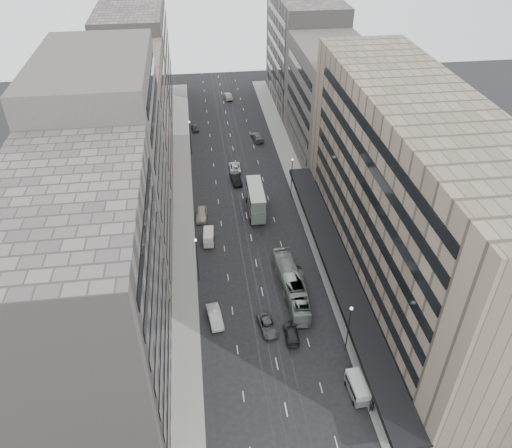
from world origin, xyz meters
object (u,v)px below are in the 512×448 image
bus_near (298,295)px  sedan_1 (215,317)px  double_decker (256,199)px  bus_far (289,277)px  panel_van (209,237)px  vw_microbus (357,387)px  pedestrian (372,406)px  sedan_2 (268,326)px

bus_near → sedan_1: bearing=13.6°
double_decker → bus_far: bearing=-82.1°
bus_far → panel_van: bearing=-49.9°
vw_microbus → pedestrian: 2.89m
vw_microbus → sedan_2: bearing=124.5°
vw_microbus → sedan_2: (-9.51, 12.18, -0.66)m
bus_near → sedan_1: (-12.65, -2.06, -0.71)m
sedan_2 → pedestrian: pedestrian is taller
sedan_2 → bus_far: bearing=54.0°
bus_far → panel_van: bus_far is taller
double_decker → pedestrian: bearing=-78.4°
pedestrian → double_decker: bearing=-81.0°
panel_van → sedan_2: 22.45m
bus_near → sedan_1: bus_near is taller
bus_near → panel_van: size_ratio=2.80×
double_decker → panel_van: (-9.45, -8.46, -1.55)m
bus_near → sedan_2: (-5.27, -4.66, -0.88)m
double_decker → panel_van: size_ratio=2.48×
double_decker → sedan_2: double_decker is taller
bus_near → pedestrian: bearing=109.4°
bus_far → sedan_2: bus_far is taller
bus_far → pedestrian: (5.80, -23.55, -0.62)m
double_decker → vw_microbus: (7.30, -41.88, -1.56)m
vw_microbus → sedan_2: vw_microbus is taller
bus_near → double_decker: size_ratio=1.13×
double_decker → sedan_1: 28.82m
bus_far → sedan_2: (-4.70, -8.67, -1.02)m
bus_far → bus_near: bearing=94.6°
panel_van → sedan_1: size_ratio=0.77×
bus_far → pedestrian: bus_far is taller
sedan_1 → sedan_2: (7.38, -2.60, -0.18)m
bus_near → vw_microbus: bus_near is taller
panel_van → bus_far: bearing=-42.4°
bus_far → sedan_1: (-12.09, -6.07, -0.84)m
sedan_1 → bus_far: bearing=19.0°
bus_far → vw_microbus: 21.40m
panel_van → sedan_2: (7.24, -21.24, -0.67)m
bus_near → vw_microbus: 17.37m
panel_van → pedestrian: panel_van is taller
panel_van → pedestrian: size_ratio=2.17×
sedan_2 → vw_microbus: bearing=-59.5°
sedan_1 → pedestrian: size_ratio=2.80×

